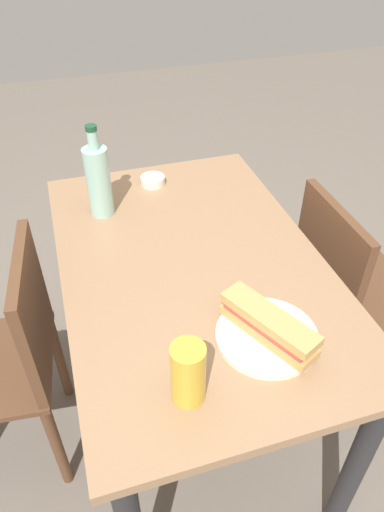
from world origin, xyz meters
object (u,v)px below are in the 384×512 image
(chair_near, at_px, (11,354))
(olive_bowl, at_px, (153,180))
(plate_near, at_px, (267,336))
(chair_far, at_px, (345,290))
(baguette_sandwich_near, at_px, (269,324))
(knife_near, at_px, (278,319))
(beer_glass, at_px, (188,373))
(dining_table, at_px, (192,292))
(water_bottle, at_px, (98,180))

(chair_near, distance_m, olive_bowl, 0.75)
(plate_near, relative_size, olive_bowl, 2.87)
(chair_far, relative_size, baguette_sandwich_near, 3.23)
(baguette_sandwich_near, bearing_deg, chair_far, 124.55)
(olive_bowl, bearing_deg, chair_near, -54.00)
(knife_near, bearing_deg, olive_bowl, -169.40)
(baguette_sandwich_near, height_order, beer_glass, beer_glass)
(beer_glass, bearing_deg, dining_table, 161.93)
(chair_far, distance_m, beer_glass, 0.90)
(baguette_sandwich_near, relative_size, beer_glass, 1.69)
(dining_table, distance_m, knife_near, 0.35)
(chair_far, height_order, beer_glass, beer_glass)
(plate_near, xyz_separation_m, baguette_sandwich_near, (0.00, 0.00, 0.04))
(chair_far, relative_size, knife_near, 5.47)
(chair_near, relative_size, plate_near, 3.38)
(plate_near, relative_size, water_bottle, 0.82)
(beer_glass, bearing_deg, chair_far, 121.16)
(knife_near, bearing_deg, chair_near, -116.19)
(water_bottle, distance_m, beer_glass, 0.76)
(water_bottle, bearing_deg, knife_near, 28.74)
(beer_glass, bearing_deg, plate_near, 113.18)
(dining_table, bearing_deg, chair_near, -94.92)
(dining_table, relative_size, water_bottle, 3.84)
(knife_near, bearing_deg, beer_glass, -64.18)
(chair_near, xyz_separation_m, baguette_sandwich_near, (0.38, 0.66, 0.32))
(chair_near, relative_size, knife_near, 5.47)
(chair_far, bearing_deg, dining_table, -89.97)
(baguette_sandwich_near, bearing_deg, olive_bowl, -172.99)
(plate_near, bearing_deg, dining_table, -164.99)
(chair_near, distance_m, baguette_sandwich_near, 0.83)
(chair_near, bearing_deg, olive_bowl, 126.00)
(dining_table, height_order, beer_glass, beer_glass)
(plate_near, bearing_deg, beer_glass, -66.82)
(chair_far, bearing_deg, chair_near, -92.45)
(dining_table, distance_m, plate_near, 0.37)
(chair_far, xyz_separation_m, beer_glass, (0.43, -0.71, 0.35))
(knife_near, xyz_separation_m, olive_bowl, (-0.75, -0.14, -0.00))
(chair_near, height_order, water_bottle, water_bottle)
(plate_near, xyz_separation_m, beer_glass, (0.10, -0.23, 0.07))
(baguette_sandwich_near, relative_size, knife_near, 1.69)
(chair_near, distance_m, beer_glass, 0.73)
(olive_bowl, bearing_deg, baguette_sandwich_near, 7.01)
(chair_near, height_order, beer_glass, beer_glass)
(baguette_sandwich_near, bearing_deg, chair_near, -119.97)
(plate_near, relative_size, knife_near, 1.62)
(plate_near, height_order, knife_near, knife_near)
(knife_near, relative_size, beer_glass, 1.00)
(chair_near, height_order, plate_near, chair_near)
(plate_near, height_order, water_bottle, water_bottle)
(plate_near, height_order, beer_glass, beer_glass)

